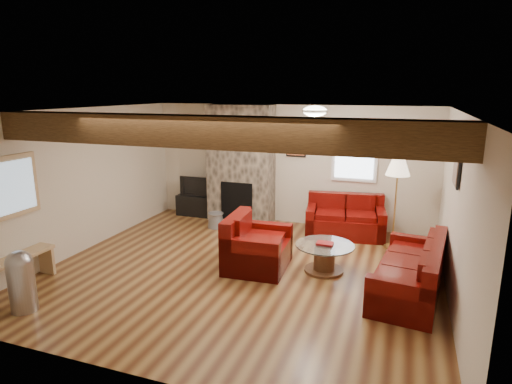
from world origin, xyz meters
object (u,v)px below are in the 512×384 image
Objects in this scene: coffee_table at (324,258)px; tv_cabinet at (198,205)px; loveseat at (345,216)px; television at (197,186)px; floor_lamp at (398,172)px; armchair_red at (258,242)px; sofa_three at (409,268)px.

tv_cabinet is (-3.30, 2.13, 0.01)m from coffee_table.
television is (-3.36, 0.30, 0.29)m from loveseat.
loveseat is 1.83m from coffee_table.
coffee_table is at bearing -100.34° from loveseat.
floor_lamp is at bearing -8.85° from television.
television is 0.47× the size of floor_lamp.
armchair_red is 1.15× the size of coffee_table.
tv_cabinet is at bearing -111.19° from sofa_three.
television reaches higher than armchair_red.
sofa_three is at bearing -96.52° from armchair_red.
coffee_table is (1.04, 0.20, -0.20)m from armchair_red.
sofa_three is 2.08m from floor_lamp.
armchair_red is 1.39× the size of television.
television is at bearing -111.19° from sofa_three.
sofa_three is 1.30m from coffee_table.
armchair_red is 3.25m from tv_cabinet.
sofa_three is 2.29m from armchair_red.
tv_cabinet is at bearing 0.00° from television.
coffee_table reaches higher than tv_cabinet.
sofa_three is 2.56× the size of television.
sofa_three is 2.10× the size of tv_cabinet.
armchair_red is 2.78m from floor_lamp.
tv_cabinet is (-2.26, 2.33, -0.20)m from armchair_red.
sofa_three is 1.20× the size of floor_lamp.
television is at bearing 171.15° from floor_lamp.
sofa_three is 5.18m from tv_cabinet.
sofa_three reaches higher than coffee_table.
loveseat is 3.38m from tv_cabinet.
sofa_three is at bearing -28.30° from tv_cabinet.
television is 4.38m from floor_lamp.
floor_lamp is at bearing -53.79° from armchair_red.
armchair_red is at bearing -45.80° from tv_cabinet.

